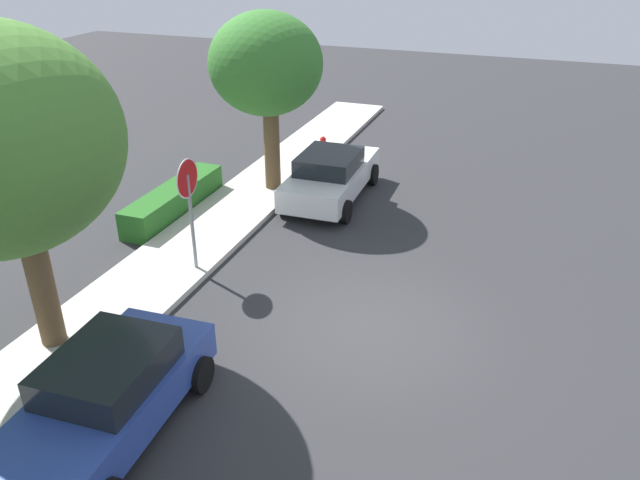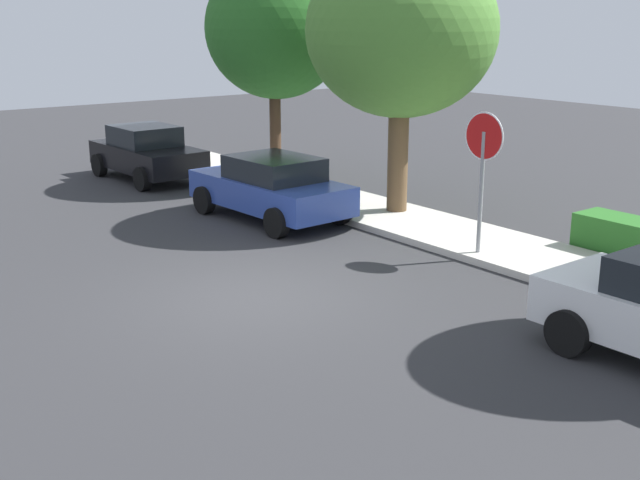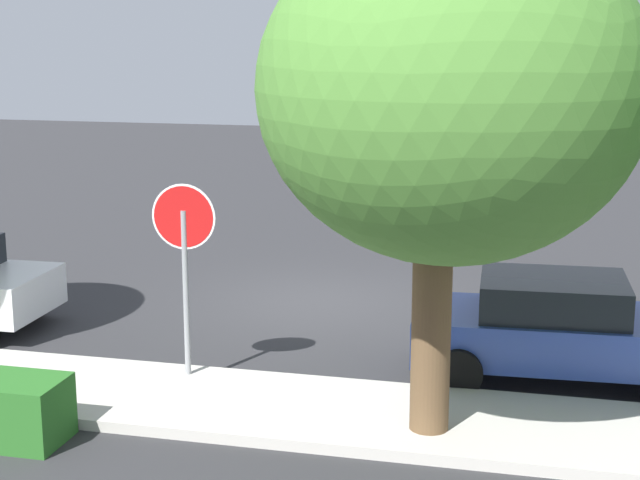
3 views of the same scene
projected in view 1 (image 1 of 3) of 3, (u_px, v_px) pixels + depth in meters
The scene contains 8 objects.
ground_plane at pixel (371, 328), 12.45m from camera, with size 60.00×60.00×0.00m, color #2D2D30.
sidewalk_curb at pixel (151, 279), 14.00m from camera, with size 32.00×2.14×0.14m, color beige.
stop_sign at pixel (189, 195), 13.56m from camera, with size 0.88×0.08×2.76m.
parked_car_blue at pixel (107, 395), 9.58m from camera, with size 4.13×2.12×1.44m.
parked_car_white at pixel (331, 175), 17.95m from camera, with size 4.35×2.06×1.44m.
street_tree_far at pixel (266, 66), 17.18m from camera, with size 3.18×3.18×5.17m.
fire_hydrant at pixel (323, 146), 21.43m from camera, with size 0.30×0.22×0.72m.
front_yard_hedge at pixel (174, 200), 17.22m from camera, with size 4.02×0.82×0.76m.
Camera 1 is at (-10.02, -2.60, 7.22)m, focal length 35.00 mm.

